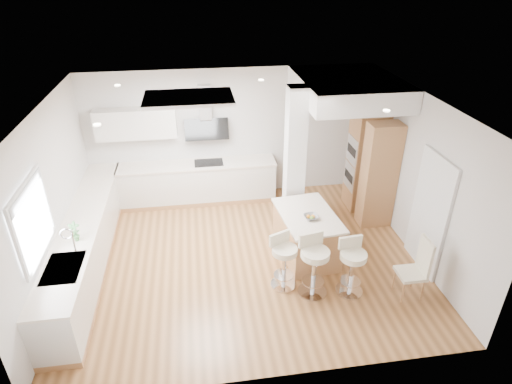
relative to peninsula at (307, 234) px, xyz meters
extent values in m
plane|color=#9C6739|center=(-1.08, 0.04, -0.43)|extent=(6.00, 6.00, 0.00)
cube|color=white|center=(-1.08, 0.04, -0.43)|extent=(6.00, 5.00, 0.02)
cube|color=beige|center=(-1.08, 2.54, 0.97)|extent=(6.00, 0.04, 2.80)
cube|color=beige|center=(-4.08, 0.04, 0.97)|extent=(0.04, 5.00, 2.80)
cube|color=beige|center=(1.92, 0.04, 0.97)|extent=(0.04, 5.00, 2.80)
cube|color=silver|center=(-1.88, 0.64, 2.35)|extent=(1.40, 0.95, 0.05)
cube|color=white|center=(-1.88, 0.64, 2.33)|extent=(1.25, 0.80, 0.03)
cylinder|color=white|center=(-3.08, 1.54, 2.36)|extent=(0.10, 0.10, 0.02)
cylinder|color=white|center=(-3.08, -0.46, 2.36)|extent=(0.10, 0.10, 0.02)
cylinder|color=white|center=(-0.58, 1.54, 2.36)|extent=(0.10, 0.10, 0.02)
cylinder|color=white|center=(0.92, 1.04, 2.36)|extent=(0.10, 0.10, 0.02)
cylinder|color=white|center=(0.92, -0.46, 2.36)|extent=(0.10, 0.10, 0.02)
cube|color=white|center=(-4.04, -0.86, 1.22)|extent=(0.03, 1.15, 0.95)
cube|color=silver|center=(-4.03, -0.86, 1.73)|extent=(0.04, 1.28, 0.06)
cube|color=silver|center=(-4.03, -0.86, 0.72)|extent=(0.04, 1.28, 0.06)
cube|color=silver|center=(-4.03, -1.47, 1.22)|extent=(0.04, 0.06, 0.95)
cube|color=silver|center=(-4.03, -0.25, 1.22)|extent=(0.04, 0.06, 0.95)
cube|color=#B0B3B8|center=(-4.01, -0.86, 1.65)|extent=(0.03, 1.18, 0.14)
cube|color=#4B443B|center=(1.91, -0.56, 0.57)|extent=(0.02, 0.90, 2.00)
cube|color=silver|center=(1.89, -0.56, 0.57)|extent=(0.05, 1.00, 2.10)
cube|color=#B27D4C|center=(-3.78, 0.29, -0.38)|extent=(0.60, 4.50, 0.10)
cube|color=beige|center=(-3.78, 0.29, 0.05)|extent=(0.60, 4.50, 0.76)
cube|color=silver|center=(-3.78, 0.29, 0.45)|extent=(0.63, 4.50, 0.04)
cube|color=#B9B9BE|center=(-3.78, -0.96, 0.46)|extent=(0.50, 0.75, 0.02)
cube|color=#B9B9BE|center=(-3.78, -1.14, 0.41)|extent=(0.40, 0.34, 0.10)
cube|color=#B9B9BE|center=(-3.78, -0.78, 0.41)|extent=(0.40, 0.34, 0.10)
cylinder|color=silver|center=(-3.66, -0.66, 0.65)|extent=(0.02, 0.02, 0.36)
torus|color=silver|center=(-3.73, -0.66, 0.83)|extent=(0.18, 0.02, 0.18)
imported|color=#478443|center=(-3.73, -0.31, 0.64)|extent=(0.17, 0.12, 0.33)
cube|color=#B27D4C|center=(-1.83, 2.24, -0.38)|extent=(3.30, 0.60, 0.10)
cube|color=beige|center=(-1.83, 2.24, 0.05)|extent=(3.30, 0.60, 0.76)
cube|color=silver|center=(-1.83, 2.24, 0.45)|extent=(3.33, 0.63, 0.04)
cube|color=black|center=(-1.58, 2.24, 0.48)|extent=(0.60, 0.40, 0.01)
cube|color=beige|center=(-2.98, 2.37, 1.37)|extent=(1.60, 0.34, 0.60)
cube|color=#B9B9BE|center=(-1.58, 2.44, 1.72)|extent=(0.25, 0.18, 0.70)
cube|color=black|center=(-1.58, 2.36, 1.17)|extent=(0.90, 0.26, 0.44)
cube|color=silver|center=(-0.03, 0.99, 0.97)|extent=(0.35, 0.35, 2.80)
cube|color=white|center=(1.02, 1.44, 2.17)|extent=(1.78, 2.20, 0.40)
cube|color=#B27D4C|center=(1.60, 1.54, 0.62)|extent=(0.62, 0.62, 2.10)
cube|color=#B27D4C|center=(1.60, 0.84, 0.62)|extent=(0.62, 0.40, 2.10)
cube|color=#B9B9BE|center=(1.29, 1.54, 0.87)|extent=(0.02, 0.55, 0.55)
cube|color=#B9B9BE|center=(1.29, 1.54, 0.29)|extent=(0.02, 0.55, 0.55)
cube|color=black|center=(1.28, 1.54, 0.87)|extent=(0.01, 0.45, 0.18)
cube|color=black|center=(1.28, 1.54, 0.29)|extent=(0.01, 0.45, 0.18)
cube|color=#B27D4C|center=(0.00, 0.00, -0.02)|extent=(0.97, 1.39, 0.81)
cube|color=silver|center=(0.00, 0.00, 0.40)|extent=(1.05, 1.47, 0.04)
imported|color=gray|center=(0.01, -0.14, 0.45)|extent=(0.27, 0.27, 0.06)
sphere|color=orange|center=(0.05, -0.14, 0.45)|extent=(0.07, 0.07, 0.07)
sphere|color=orange|center=(-0.03, -0.12, 0.45)|extent=(0.07, 0.07, 0.07)
sphere|color=olive|center=(0.02, -0.18, 0.45)|extent=(0.07, 0.07, 0.07)
cylinder|color=silver|center=(-0.56, -0.76, -0.41)|extent=(0.56, 0.56, 0.03)
cylinder|color=silver|center=(-0.56, -0.76, -0.09)|extent=(0.09, 0.09, 0.62)
cylinder|color=silver|center=(-0.56, -0.76, -0.21)|extent=(0.43, 0.43, 0.01)
cylinder|color=beige|center=(-0.56, -0.76, 0.27)|extent=(0.53, 0.53, 0.10)
cube|color=beige|center=(-0.62, -0.62, 0.41)|extent=(0.35, 0.19, 0.21)
cylinder|color=silver|center=(-0.14, -1.00, -0.41)|extent=(0.55, 0.55, 0.03)
cylinder|color=silver|center=(-0.14, -1.00, -0.06)|extent=(0.09, 0.09, 0.69)
cylinder|color=silver|center=(-0.14, -1.00, -0.19)|extent=(0.43, 0.43, 0.02)
cylinder|color=beige|center=(-0.14, -1.00, 0.34)|extent=(0.53, 0.53, 0.11)
cube|color=beige|center=(-0.18, -0.84, 0.49)|extent=(0.40, 0.13, 0.23)
cylinder|color=silver|center=(0.45, -1.07, -0.41)|extent=(0.47, 0.47, 0.03)
cylinder|color=silver|center=(0.45, -1.07, -0.08)|extent=(0.07, 0.07, 0.64)
cylinder|color=silver|center=(0.45, -1.07, -0.21)|extent=(0.36, 0.36, 0.01)
cylinder|color=beige|center=(0.45, -1.07, 0.28)|extent=(0.44, 0.44, 0.10)
cube|color=beige|center=(0.43, -0.92, 0.43)|extent=(0.38, 0.08, 0.22)
cube|color=beige|center=(1.33, -1.27, -0.01)|extent=(0.40, 0.40, 0.05)
cube|color=beige|center=(1.51, -1.27, 0.28)|extent=(0.05, 0.37, 0.64)
cylinder|color=#B27D4C|center=(1.17, -1.43, -0.23)|extent=(0.03, 0.03, 0.39)
cylinder|color=#B27D4C|center=(1.17, -1.11, -0.23)|extent=(0.03, 0.03, 0.39)
cylinder|color=#B27D4C|center=(1.49, -1.43, -0.23)|extent=(0.03, 0.03, 0.39)
cylinder|color=#B27D4C|center=(1.49, -1.11, -0.23)|extent=(0.03, 0.03, 0.39)
camera|label=1|loc=(-1.81, -6.05, 4.28)|focal=30.00mm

